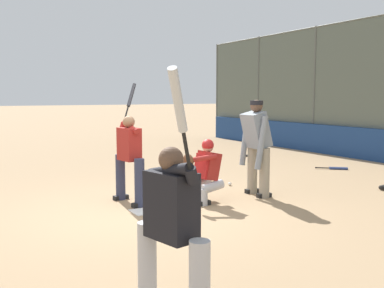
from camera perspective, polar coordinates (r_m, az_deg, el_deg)
name	(u,v)px	position (r m, az deg, el deg)	size (l,w,h in m)	color
ground_plane	(145,212)	(7.52, -5.98, -8.53)	(160.00, 160.00, 0.00)	#9E7F5B
home_plate_marker	(145,211)	(7.52, -5.98, -8.49)	(0.43, 0.43, 0.01)	white
batter_at_plate	(129,156)	(7.98, -7.96, -1.49)	(1.06, 0.58, 2.14)	#2D334C
catcher_behind_plate	(204,170)	(8.01, 1.57, -3.30)	(0.61, 0.72, 1.13)	#B7B7BC
umpire_home	(257,144)	(8.58, 8.19, -0.04)	(0.74, 0.48, 1.82)	gray
batter_on_deck	(172,230)	(3.72, -2.60, -10.86)	(1.07, 0.57, 2.10)	#B7B7BC
spare_bat_near_backstop	(249,155)	(14.18, 7.24, -1.44)	(0.11, 0.91, 0.07)	black
spare_bat_by_padding	(336,168)	(12.18, 17.80, -2.95)	(0.57, 0.65, 0.07)	black
baseball_loose	(230,184)	(9.59, 4.82, -5.06)	(0.07, 0.07, 0.07)	white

